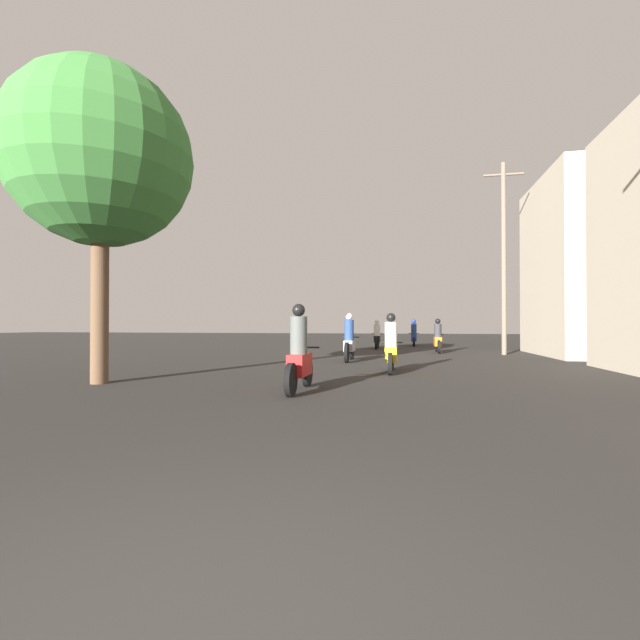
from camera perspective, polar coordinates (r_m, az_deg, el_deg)
motorcycle_red at (r=8.08m, az=-2.76°, el=-4.90°), size 0.60×1.89×1.65m
motorcycle_yellow at (r=11.48m, az=9.46°, el=-3.81°), size 0.60×1.99×1.57m
motorcycle_silver at (r=14.82m, az=3.93°, el=-2.96°), size 0.60×2.07×1.66m
motorcycle_orange at (r=19.97m, az=15.43°, el=-2.46°), size 0.60×1.99×1.53m
motorcycle_black at (r=22.55m, az=7.61°, el=-2.26°), size 0.60×2.05×1.52m
motorcycle_blue at (r=25.70m, az=12.40°, el=-2.00°), size 0.60×1.94×1.57m
building_right_far at (r=20.89m, az=34.30°, el=6.02°), size 5.39×5.87×7.28m
utility_pole_far at (r=19.66m, az=23.29°, el=8.02°), size 1.60×0.20×8.06m
street_tree at (r=10.91m, az=-27.22°, el=18.70°), size 3.86×3.86×6.81m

